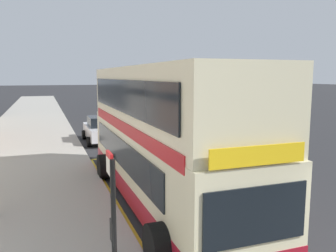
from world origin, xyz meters
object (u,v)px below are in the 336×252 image
(parked_car_teal_far, at_px, (132,108))
(parked_car_teal_ahead, at_px, (119,98))
(double_decker_bus, at_px, (160,139))
(parked_car_teal_kerbside, at_px, (132,102))
(bus_stop_sign, at_px, (113,217))
(parked_car_white_distant, at_px, (101,129))

(parked_car_teal_far, relative_size, parked_car_teal_ahead, 1.00)
(double_decker_bus, distance_m, parked_car_teal_kerbside, 33.73)
(bus_stop_sign, xyz_separation_m, parked_car_teal_ahead, (9.58, 45.42, -0.92))
(bus_stop_sign, bearing_deg, parked_car_white_distant, 81.73)
(double_decker_bus, height_order, parked_car_teal_far, double_decker_bus)
(bus_stop_sign, height_order, parked_car_teal_kerbside, bus_stop_sign)
(bus_stop_sign, bearing_deg, double_decker_bus, 63.02)
(double_decker_bus, distance_m, parked_car_white_distant, 11.06)
(parked_car_teal_kerbside, bearing_deg, parked_car_teal_far, -106.11)
(parked_car_teal_kerbside, bearing_deg, parked_car_white_distant, -110.98)
(parked_car_teal_far, height_order, parked_car_teal_ahead, same)
(parked_car_teal_far, relative_size, parked_car_white_distant, 1.00)
(double_decker_bus, bearing_deg, parked_car_white_distant, 91.05)
(double_decker_bus, height_order, bus_stop_sign, double_decker_bus)
(bus_stop_sign, height_order, parked_car_teal_ahead, bus_stop_sign)
(parked_car_teal_kerbside, bearing_deg, double_decker_bus, -104.70)
(parked_car_teal_ahead, bearing_deg, bus_stop_sign, 75.48)
(parked_car_teal_ahead, distance_m, parked_car_white_distant, 30.39)
(double_decker_bus, bearing_deg, parked_car_teal_far, 78.16)
(parked_car_teal_kerbside, bearing_deg, bus_stop_sign, -106.75)
(double_decker_bus, height_order, parked_car_teal_kerbside, double_decker_bus)
(parked_car_teal_ahead, bearing_deg, double_decker_bus, 77.49)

